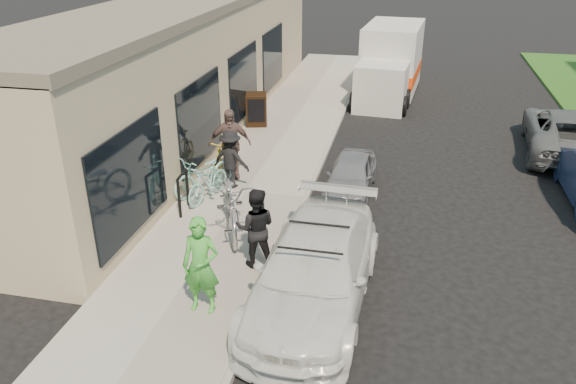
{
  "coord_description": "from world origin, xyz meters",
  "views": [
    {
      "loc": [
        1.79,
        -9.33,
        6.22
      ],
      "look_at": [
        -0.54,
        1.32,
        1.05
      ],
      "focal_mm": 35.0,
      "sensor_mm": 36.0,
      "label": 1
    }
  ],
  "objects_px": {
    "cruiser_bike_b": "(204,173)",
    "sandwich_board": "(256,110)",
    "far_car_gray": "(567,132)",
    "woman_rider": "(201,266)",
    "sedan_silver": "(351,175)",
    "bystander_b": "(230,144)",
    "moving_truck": "(390,65)",
    "cruiser_bike_c": "(225,155)",
    "tandem_bike": "(231,203)",
    "bystander_a": "(231,159)",
    "cruiser_bike_a": "(208,182)",
    "man_standing": "(256,228)",
    "sedan_white": "(315,270)",
    "bike_rack": "(183,188)"
  },
  "relations": [
    {
      "from": "sedan_silver",
      "to": "far_car_gray",
      "type": "bearing_deg",
      "value": 36.8
    },
    {
      "from": "sedan_silver",
      "to": "sandwich_board",
      "type": "bearing_deg",
      "value": 133.25
    },
    {
      "from": "bike_rack",
      "to": "woman_rider",
      "type": "xyz_separation_m",
      "value": [
        1.73,
        -3.43,
        0.3
      ]
    },
    {
      "from": "sedan_silver",
      "to": "bystander_b",
      "type": "height_order",
      "value": "bystander_b"
    },
    {
      "from": "cruiser_bike_c",
      "to": "far_car_gray",
      "type": "bearing_deg",
      "value": 26.46
    },
    {
      "from": "cruiser_bike_b",
      "to": "bystander_a",
      "type": "bearing_deg",
      "value": 67.17
    },
    {
      "from": "bystander_a",
      "to": "bystander_b",
      "type": "height_order",
      "value": "bystander_b"
    },
    {
      "from": "moving_truck",
      "to": "cruiser_bike_c",
      "type": "xyz_separation_m",
      "value": [
        -3.84,
        -9.46,
        -0.54
      ]
    },
    {
      "from": "sandwich_board",
      "to": "cruiser_bike_a",
      "type": "xyz_separation_m",
      "value": [
        0.3,
        -5.56,
        -0.1
      ]
    },
    {
      "from": "tandem_bike",
      "to": "man_standing",
      "type": "distance_m",
      "value": 1.55
    },
    {
      "from": "sandwich_board",
      "to": "cruiser_bike_c",
      "type": "height_order",
      "value": "sandwich_board"
    },
    {
      "from": "cruiser_bike_a",
      "to": "bystander_b",
      "type": "distance_m",
      "value": 1.5
    },
    {
      "from": "sandwich_board",
      "to": "moving_truck",
      "type": "xyz_separation_m",
      "value": [
        4.04,
        5.51,
        0.48
      ]
    },
    {
      "from": "sedan_white",
      "to": "man_standing",
      "type": "relative_size",
      "value": 2.97
    },
    {
      "from": "bystander_a",
      "to": "cruiser_bike_a",
      "type": "bearing_deg",
      "value": 80.25
    },
    {
      "from": "sedan_white",
      "to": "tandem_bike",
      "type": "height_order",
      "value": "tandem_bike"
    },
    {
      "from": "cruiser_bike_c",
      "to": "bystander_a",
      "type": "height_order",
      "value": "bystander_a"
    },
    {
      "from": "moving_truck",
      "to": "cruiser_bike_b",
      "type": "xyz_separation_m",
      "value": [
        -3.98,
        -10.67,
        -0.56
      ]
    },
    {
      "from": "sedan_white",
      "to": "far_car_gray",
      "type": "distance_m",
      "value": 10.84
    },
    {
      "from": "cruiser_bike_c",
      "to": "bystander_b",
      "type": "bearing_deg",
      "value": -36.95
    },
    {
      "from": "tandem_bike",
      "to": "woman_rider",
      "type": "bearing_deg",
      "value": -104.48
    },
    {
      "from": "tandem_bike",
      "to": "bystander_b",
      "type": "xyz_separation_m",
      "value": [
        -0.9,
        2.74,
        0.29
      ]
    },
    {
      "from": "woman_rider",
      "to": "cruiser_bike_a",
      "type": "distance_m",
      "value": 4.41
    },
    {
      "from": "cruiser_bike_a",
      "to": "bike_rack",
      "type": "bearing_deg",
      "value": -98.96
    },
    {
      "from": "man_standing",
      "to": "bystander_a",
      "type": "relative_size",
      "value": 1.09
    },
    {
      "from": "sedan_white",
      "to": "man_standing",
      "type": "height_order",
      "value": "man_standing"
    },
    {
      "from": "man_standing",
      "to": "bystander_a",
      "type": "bearing_deg",
      "value": -76.08
    },
    {
      "from": "sandwich_board",
      "to": "cruiser_bike_b",
      "type": "distance_m",
      "value": 5.16
    },
    {
      "from": "moving_truck",
      "to": "cruiser_bike_c",
      "type": "height_order",
      "value": "moving_truck"
    },
    {
      "from": "far_car_gray",
      "to": "bystander_a",
      "type": "distance_m",
      "value": 10.14
    },
    {
      "from": "cruiser_bike_b",
      "to": "sandwich_board",
      "type": "bearing_deg",
      "value": 119.06
    },
    {
      "from": "cruiser_bike_a",
      "to": "sedan_silver",
      "type": "bearing_deg",
      "value": 39.63
    },
    {
      "from": "far_car_gray",
      "to": "cruiser_bike_c",
      "type": "bearing_deg",
      "value": 28.96
    },
    {
      "from": "cruiser_bike_b",
      "to": "cruiser_bike_c",
      "type": "relative_size",
      "value": 1.1
    },
    {
      "from": "sedan_white",
      "to": "sedan_silver",
      "type": "bearing_deg",
      "value": 91.15
    },
    {
      "from": "far_car_gray",
      "to": "bystander_a",
      "type": "relative_size",
      "value": 3.24
    },
    {
      "from": "bike_rack",
      "to": "bystander_b",
      "type": "height_order",
      "value": "bystander_b"
    },
    {
      "from": "man_standing",
      "to": "cruiser_bike_b",
      "type": "bearing_deg",
      "value": -65.09
    },
    {
      "from": "woman_rider",
      "to": "sandwich_board",
      "type": "bearing_deg",
      "value": 98.89
    },
    {
      "from": "bike_rack",
      "to": "bystander_b",
      "type": "bearing_deg",
      "value": 77.87
    },
    {
      "from": "sandwich_board",
      "to": "far_car_gray",
      "type": "height_order",
      "value": "far_car_gray"
    },
    {
      "from": "moving_truck",
      "to": "bystander_a",
      "type": "relative_size",
      "value": 3.79
    },
    {
      "from": "bystander_a",
      "to": "far_car_gray",
      "type": "bearing_deg",
      "value": -141.07
    },
    {
      "from": "sedan_silver",
      "to": "woman_rider",
      "type": "xyz_separation_m",
      "value": [
        -1.92,
        -5.61,
        0.55
      ]
    },
    {
      "from": "bike_rack",
      "to": "woman_rider",
      "type": "relative_size",
      "value": 0.55
    },
    {
      "from": "sedan_white",
      "to": "tandem_bike",
      "type": "relative_size",
      "value": 1.95
    },
    {
      "from": "sandwich_board",
      "to": "bystander_b",
      "type": "xyz_separation_m",
      "value": [
        0.42,
        -4.14,
        0.36
      ]
    },
    {
      "from": "woman_rider",
      "to": "man_standing",
      "type": "height_order",
      "value": "woman_rider"
    },
    {
      "from": "man_standing",
      "to": "cruiser_bike_c",
      "type": "height_order",
      "value": "man_standing"
    },
    {
      "from": "far_car_gray",
      "to": "woman_rider",
      "type": "distance_m",
      "value": 12.56
    }
  ]
}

